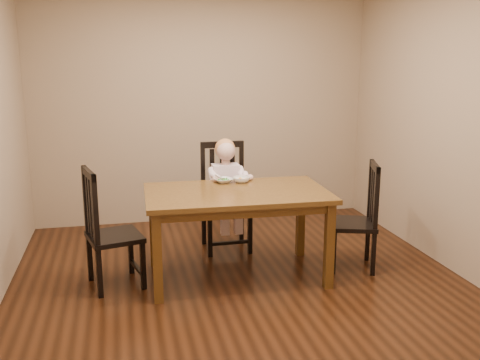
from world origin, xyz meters
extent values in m
cube|color=#3A1C0C|center=(0.00, 0.00, 0.00)|extent=(4.00, 4.00, 0.01)
cube|color=#9F8464|center=(0.00, 2.00, 1.35)|extent=(4.00, 0.01, 2.70)
cube|color=#9F8464|center=(0.00, -2.00, 1.35)|extent=(4.00, 0.01, 2.70)
cube|color=#9F8464|center=(2.00, 0.00, 1.35)|extent=(0.01, 4.00, 2.70)
cube|color=#452A10|center=(0.00, 0.14, 0.78)|extent=(1.63, 1.01, 0.04)
cube|color=#452A10|center=(0.00, 0.14, 0.72)|extent=(1.50, 0.88, 0.09)
cube|color=#452A10|center=(-0.74, -0.24, 0.38)|extent=(0.08, 0.08, 0.76)
cube|color=#452A10|center=(0.72, -0.29, 0.38)|extent=(0.08, 0.08, 0.76)
cube|color=#452A10|center=(-0.71, 0.57, 0.38)|extent=(0.08, 0.08, 0.76)
cube|color=#452A10|center=(0.74, 0.53, 0.38)|extent=(0.08, 0.08, 0.76)
cube|color=black|center=(0.05, 0.87, 0.47)|extent=(0.48, 0.45, 0.04)
cube|color=black|center=(0.26, 1.07, 0.22)|extent=(0.04, 0.04, 0.44)
cube|color=black|center=(-0.16, 1.07, 0.22)|extent=(0.04, 0.04, 0.44)
cube|color=black|center=(0.26, 0.68, 0.22)|extent=(0.04, 0.04, 0.44)
cube|color=black|center=(-0.16, 0.68, 0.22)|extent=(0.04, 0.04, 0.44)
cube|color=black|center=(0.26, 1.07, 0.80)|extent=(0.04, 0.04, 0.62)
cube|color=black|center=(-0.16, 1.07, 0.80)|extent=(0.04, 0.04, 0.62)
cube|color=black|center=(0.05, 1.07, 1.07)|extent=(0.45, 0.04, 0.06)
cube|color=black|center=(0.16, 1.07, 0.76)|extent=(0.05, 0.02, 0.53)
cube|color=black|center=(0.05, 1.07, 0.76)|extent=(0.05, 0.02, 0.53)
cube|color=black|center=(-0.06, 1.07, 0.76)|extent=(0.05, 0.02, 0.53)
cube|color=black|center=(-1.07, 0.19, 0.44)|extent=(0.53, 0.54, 0.04)
cube|color=black|center=(-1.30, 0.33, 0.21)|extent=(0.05, 0.05, 0.42)
cube|color=black|center=(-1.21, -0.05, 0.21)|extent=(0.05, 0.05, 0.42)
cube|color=black|center=(-0.94, 0.42, 0.21)|extent=(0.05, 0.05, 0.42)
cube|color=black|center=(-0.84, 0.04, 0.21)|extent=(0.05, 0.05, 0.42)
cube|color=black|center=(-1.30, 0.33, 0.76)|extent=(0.05, 0.05, 0.59)
cube|color=black|center=(-1.21, -0.05, 0.76)|extent=(0.05, 0.05, 0.59)
cube|color=black|center=(-1.25, 0.14, 1.02)|extent=(0.14, 0.43, 0.06)
cube|color=black|center=(-1.28, 0.24, 0.73)|extent=(0.03, 0.05, 0.51)
cube|color=black|center=(-1.25, 0.14, 0.73)|extent=(0.03, 0.05, 0.51)
cube|color=black|center=(-1.23, 0.04, 0.73)|extent=(0.03, 0.05, 0.51)
cube|color=black|center=(1.11, 0.11, 0.43)|extent=(0.53, 0.54, 0.04)
cube|color=black|center=(1.22, -0.12, 0.20)|extent=(0.05, 0.05, 0.41)
cube|color=black|center=(1.34, 0.24, 0.20)|extent=(0.05, 0.05, 0.41)
cube|color=black|center=(0.88, -0.01, 0.20)|extent=(0.05, 0.05, 0.41)
cube|color=black|center=(1.00, 0.35, 0.20)|extent=(0.05, 0.05, 0.41)
cube|color=black|center=(1.22, -0.12, 0.73)|extent=(0.05, 0.05, 0.57)
cube|color=black|center=(1.34, 0.24, 0.73)|extent=(0.05, 0.05, 0.57)
cube|color=black|center=(1.28, 0.06, 0.98)|extent=(0.16, 0.41, 0.06)
cube|color=black|center=(1.25, -0.04, 0.70)|extent=(0.03, 0.05, 0.49)
cube|color=black|center=(1.28, 0.06, 0.70)|extent=(0.03, 0.05, 0.49)
cube|color=black|center=(1.31, 0.15, 0.70)|extent=(0.03, 0.05, 0.49)
imported|color=silver|center=(-0.05, 0.48, 0.82)|extent=(0.21, 0.21, 0.04)
imported|color=silver|center=(0.12, 0.46, 0.83)|extent=(0.17, 0.17, 0.05)
cube|color=silver|center=(-0.09, 0.46, 0.85)|extent=(0.08, 0.12, 0.05)
cube|color=silver|center=(-0.09, 0.46, 0.84)|extent=(0.04, 0.05, 0.01)
camera|label=1|loc=(-0.99, -4.33, 1.96)|focal=40.00mm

